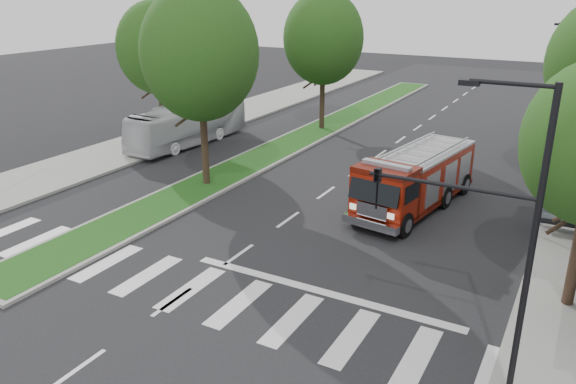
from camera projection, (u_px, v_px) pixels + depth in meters
ground at (239, 255)px, 21.92m from camera, size 140.00×140.00×0.00m
sidewalk_left at (138, 146)px, 36.68m from camera, size 5.00×80.00×0.15m
median at (309, 135)px, 39.41m from camera, size 3.00×50.00×0.15m
tree_median_near at (200, 53)px, 27.22m from camera, size 5.80×5.80×10.16m
tree_median_far at (323, 38)px, 38.85m from camera, size 5.60×5.60×9.72m
tree_left_mid at (157, 48)px, 36.00m from camera, size 5.20×5.20×9.16m
streetlight_right_near at (494, 223)px, 13.08m from camera, size 4.08×0.22×8.00m
fire_engine at (415, 180)px, 26.08m from camera, size 3.80×8.81×2.96m
city_bus at (189, 124)px, 36.93m from camera, size 2.75×9.79×2.70m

